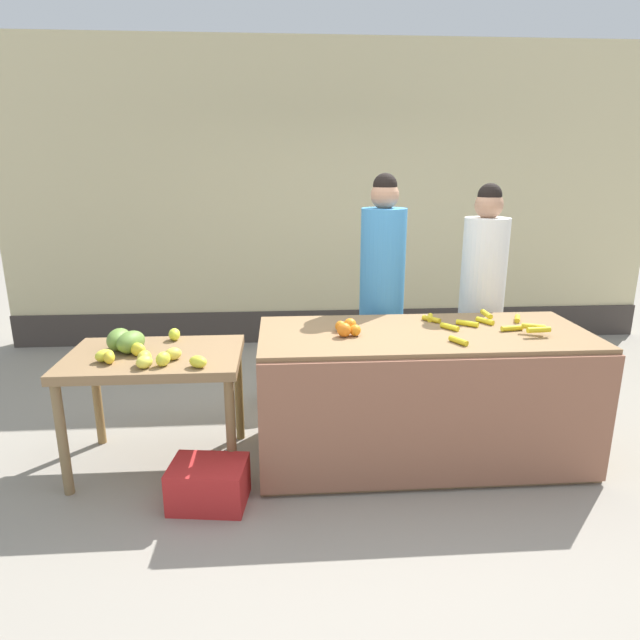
# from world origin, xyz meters

# --- Properties ---
(ground_plane) EXTENTS (24.00, 24.00, 0.00)m
(ground_plane) POSITION_xyz_m (0.00, 0.00, 0.00)
(ground_plane) COLOR gray
(market_wall_back) EXTENTS (7.13, 0.23, 3.21)m
(market_wall_back) POSITION_xyz_m (0.00, 2.73, 1.57)
(market_wall_back) COLOR beige
(market_wall_back) RESTS_ON ground
(fruit_stall_counter) EXTENTS (2.16, 0.91, 0.89)m
(fruit_stall_counter) POSITION_xyz_m (0.34, -0.01, 0.45)
(fruit_stall_counter) COLOR olive
(fruit_stall_counter) RESTS_ON ground
(side_table_wooden) EXTENTS (1.10, 0.74, 0.78)m
(side_table_wooden) POSITION_xyz_m (-1.41, 0.00, 0.68)
(side_table_wooden) COLOR olive
(side_table_wooden) RESTS_ON ground
(banana_bunch_pile) EXTENTS (0.71, 0.67, 0.07)m
(banana_bunch_pile) POSITION_xyz_m (0.75, 0.06, 0.92)
(banana_bunch_pile) COLOR yellow
(banana_bunch_pile) RESTS_ON fruit_stall_counter
(orange_pile) EXTENTS (0.16, 0.22, 0.09)m
(orange_pile) POSITION_xyz_m (-0.17, -0.02, 0.93)
(orange_pile) COLOR orange
(orange_pile) RESTS_ON fruit_stall_counter
(mango_papaya_pile) EXTENTS (0.73, 0.67, 0.14)m
(mango_papaya_pile) POSITION_xyz_m (-1.52, -0.02, 0.84)
(mango_papaya_pile) COLOR yellow
(mango_papaya_pile) RESTS_ON side_table_wooden
(vendor_woman_blue_shirt) EXTENTS (0.34, 0.34, 1.89)m
(vendor_woman_blue_shirt) POSITION_xyz_m (0.18, 0.69, 0.96)
(vendor_woman_blue_shirt) COLOR #33333D
(vendor_woman_blue_shirt) RESTS_ON ground
(vendor_woman_white_shirt) EXTENTS (0.34, 0.34, 1.82)m
(vendor_woman_white_shirt) POSITION_xyz_m (0.96, 0.68, 0.92)
(vendor_woman_white_shirt) COLOR #33333D
(vendor_woman_white_shirt) RESTS_ON ground
(produce_crate) EXTENTS (0.48, 0.37, 0.26)m
(produce_crate) POSITION_xyz_m (-1.04, -0.49, 0.13)
(produce_crate) COLOR red
(produce_crate) RESTS_ON ground
(produce_sack) EXTENTS (0.45, 0.47, 0.56)m
(produce_sack) POSITION_xyz_m (-0.61, 0.88, 0.28)
(produce_sack) COLOR tan
(produce_sack) RESTS_ON ground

